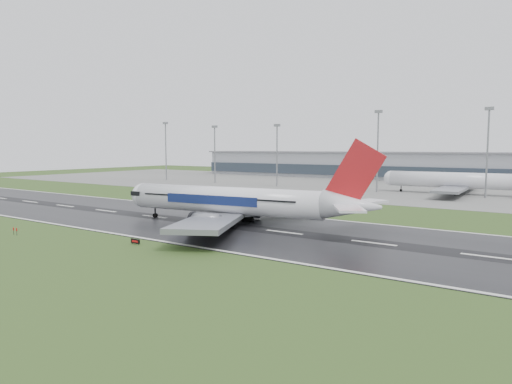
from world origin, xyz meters
The scene contains 12 objects.
ground centered at (0.00, 0.00, 0.00)m, with size 520.00×520.00×0.00m, color #2B471A.
runway centered at (0.00, 0.00, 0.05)m, with size 400.00×45.00×0.10m, color black.
apron centered at (0.00, 125.00, 0.04)m, with size 400.00×130.00×0.08m, color slate.
terminal centered at (0.00, 185.00, 7.50)m, with size 240.00×36.00×15.00m, color #91939B.
main_airliner centered at (26.94, 2.33, 9.68)m, with size 64.89×61.80×19.16m, color white, non-canonical shape.
parked_airliner centered at (52.65, 108.76, 8.81)m, with size 59.57×55.46×17.46m, color silver, non-canonical shape.
runway_sign centered at (23.06, -26.44, 0.52)m, with size 2.30×0.26×1.04m, color black, non-canonical shape.
floodmast_0 centered at (-97.17, 100.00, 15.56)m, with size 0.64×0.64×31.12m, color gray.
floodmast_1 centered at (-62.03, 100.00, 14.14)m, with size 0.64×0.64×28.28m, color gray.
floodmast_2 centered at (-24.43, 100.00, 13.99)m, with size 0.64×0.64×27.97m, color gray.
floodmast_3 centered at (23.99, 100.00, 16.09)m, with size 0.64×0.64×32.18m, color gray.
floodmast_4 centered at (64.57, 100.00, 15.75)m, with size 0.64×0.64×31.49m, color gray.
Camera 1 is at (91.14, -84.89, 18.28)m, focal length 32.65 mm.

